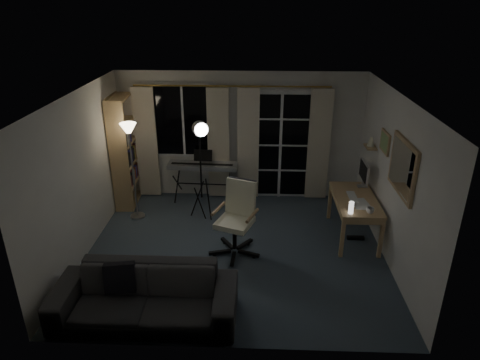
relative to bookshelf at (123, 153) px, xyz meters
name	(u,v)px	position (x,y,z in m)	size (l,w,h in m)	color
floor	(235,250)	(2.12, -1.63, -0.97)	(4.50, 4.00, 0.02)	#374350
window	(183,120)	(1.07, 0.35, 0.54)	(1.20, 0.08, 1.40)	white
french_door	(280,146)	(2.87, 0.35, 0.06)	(1.32, 0.09, 2.11)	white
curtains	(233,144)	(1.99, 0.25, 0.13)	(3.60, 0.07, 2.13)	gold
bookshelf	(123,153)	(0.00, 0.00, 0.00)	(0.37, 0.96, 2.03)	tan
torchiere_lamp	(130,143)	(0.33, -0.61, 0.41)	(0.33, 0.33, 1.71)	#B2B2B7
keyboard_piano	(202,166)	(1.43, 0.07, -0.26)	(1.29, 0.66, 0.92)	black
studio_light	(200,141)	(1.52, -0.67, 0.49)	(0.42, 0.42, 1.81)	black
office_chair	(238,211)	(2.17, -1.59, -0.31)	(0.78, 0.79, 1.12)	black
desk	(355,203)	(4.00, -1.14, -0.36)	(0.64, 1.28, 0.69)	tan
monitor	(364,172)	(4.20, -0.69, -0.02)	(0.17, 0.50, 0.43)	silver
desk_clutter	(354,213)	(3.95, -1.35, -0.42)	(0.40, 0.78, 0.87)	white
mug	(370,210)	(4.10, -1.64, -0.22)	(0.11, 0.09, 0.11)	silver
wall_mirror	(403,168)	(4.35, -1.98, 0.59)	(0.04, 0.94, 0.74)	tan
framed_print	(385,142)	(4.35, -1.08, 0.64)	(0.03, 0.42, 0.32)	tan
wall_shelf	(371,143)	(4.28, -0.58, 0.44)	(0.16, 0.30, 0.18)	tan
sofa	(144,289)	(1.12, -3.17, -0.54)	(2.18, 0.64, 0.85)	#343336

